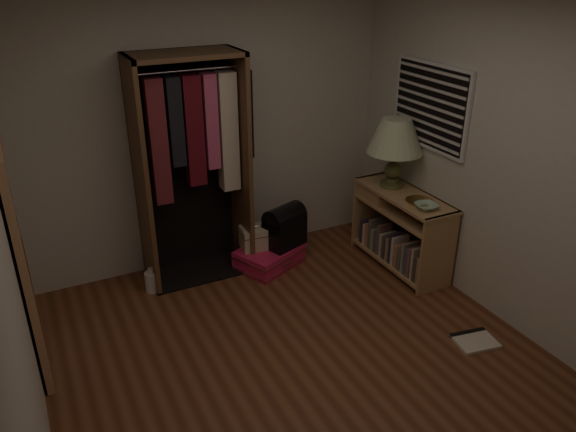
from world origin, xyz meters
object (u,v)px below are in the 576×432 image
Objects in this scene: train_case at (257,237)px; black_bag at (285,225)px; console_bookshelf at (399,227)px; open_wardrobe at (195,149)px; white_jug at (152,281)px; floor_mirror at (24,262)px; table_lamp at (396,137)px; pink_suitcase at (269,256)px.

black_bag is (0.25, -0.08, 0.10)m from train_case.
console_bookshelf is 2.53× the size of black_bag.
open_wardrobe is at bearing 169.02° from train_case.
train_case is at bearing 0.60° from white_jug.
table_lamp is at bearing 3.70° from floor_mirror.
open_wardrobe is 1.06m from train_case.
pink_suitcase is (0.60, -0.22, -1.12)m from open_wardrobe.
console_bookshelf reaches higher than pink_suitcase.
floor_mirror reaches higher than black_bag.
console_bookshelf is at bearing -48.71° from pink_suitcase.
console_bookshelf is at bearing -46.72° from black_bag.
pink_suitcase is at bearing 154.75° from black_bag.
console_bookshelf reaches higher than train_case.
black_bag is 1.33m from white_jug.
console_bookshelf reaches higher than black_bag.
floor_mirror is 1.36m from white_jug.
floor_mirror is 3.84× the size of black_bag.
train_case is at bearing 155.08° from console_bookshelf.
pink_suitcase is 0.23m from train_case.
open_wardrobe reaches higher than console_bookshelf.
white_jug is at bearing 166.13° from console_bookshelf.
table_lamp is at bearing -17.74° from open_wardrobe.
black_bag reaches higher than pink_suitcase.
train_case reaches higher than pink_suitcase.
pink_suitcase is (2.10, 0.55, -0.75)m from floor_mirror.
open_wardrobe is 1.25m from white_jug.
table_lamp is at bearing -11.73° from train_case.
open_wardrobe is 6.03× the size of train_case.
table_lamp is (1.75, -0.56, 0.02)m from open_wardrobe.
train_case is (-1.23, 0.57, -0.09)m from console_bookshelf.
console_bookshelf is 0.86m from table_lamp.
train_case is 0.28m from black_bag.
console_bookshelf is 1.70× the size of table_lamp.
console_bookshelf is 1.28m from pink_suitcase.
white_jug is (0.96, 0.60, -0.75)m from floor_mirror.
floor_mirror is 2.17m from train_case.
open_wardrobe is 1.29m from pink_suitcase.
floor_mirror is (-1.50, -0.77, -0.36)m from open_wardrobe.
white_jug is at bearing 152.76° from pink_suitcase.
black_bag is at bearing 161.85° from table_lamp.
black_bag is (0.76, -0.24, -0.81)m from open_wardrobe.
black_bag reaches higher than train_case.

